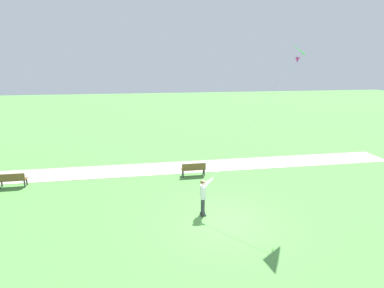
{
  "coord_description": "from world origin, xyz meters",
  "views": [
    {
      "loc": [
        -11.18,
        3.33,
        6.81
      ],
      "look_at": [
        0.32,
        1.44,
        3.56
      ],
      "focal_mm": 26.86,
      "sensor_mm": 36.0,
      "label": 1
    }
  ],
  "objects": [
    {
      "name": "walkway_path",
      "position": [
        7.15,
        2.0,
        0.01
      ],
      "size": [
        2.52,
        32.01,
        0.02
      ],
      "primitive_type": "cube",
      "rotation": [
        0.0,
        0.0,
        0.0
      ],
      "color": "#B7AD99",
      "rests_on": "ground"
    },
    {
      "name": "park_bench_near_walkway",
      "position": [
        5.48,
        0.49,
        0.51
      ],
      "size": [
        0.45,
        1.5,
        0.88
      ],
      "color": "brown",
      "rests_on": "ground"
    },
    {
      "name": "person_kite_flyer",
      "position": [
        0.65,
        0.86,
        1.05
      ],
      "size": [
        0.52,
        0.61,
        1.83
      ],
      "color": "#232328",
      "rests_on": "ground"
    },
    {
      "name": "park_bench_far_walkway",
      "position": [
        5.45,
        10.99,
        0.51
      ],
      "size": [
        0.45,
        1.5,
        0.88
      ],
      "color": "brown",
      "rests_on": "ground"
    },
    {
      "name": "ground_plane",
      "position": [
        0.0,
        0.0,
        0.0
      ],
      "size": [
        120.0,
        120.0,
        0.0
      ],
      "primitive_type": "plane",
      "color": "#569947"
    },
    {
      "name": "flying_kite",
      "position": [
        0.76,
        -2.96,
        7.19
      ],
      "size": [
        1.33,
        4.0,
        5.79
      ],
      "color": "green"
    }
  ]
}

